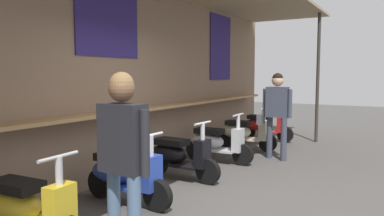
{
  "coord_description": "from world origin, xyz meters",
  "views": [
    {
      "loc": [
        -4.29,
        -2.13,
        1.7
      ],
      "look_at": [
        0.85,
        0.89,
        1.16
      ],
      "focal_mm": 34.53,
      "sensor_mm": 36.0,
      "label": 1
    }
  ],
  "objects_px": {
    "scooter_silver": "(215,142)",
    "shopper_with_handbag": "(276,107)",
    "scooter_cream": "(243,132)",
    "scooter_blue": "(123,174)",
    "shopper_browsing": "(123,147)",
    "scooter_red": "(263,126)",
    "scooter_yellow": "(25,208)",
    "scooter_black": "(177,155)"
  },
  "relations": [
    {
      "from": "scooter_blue",
      "to": "scooter_red",
      "type": "bearing_deg",
      "value": 92.08
    },
    {
      "from": "scooter_silver",
      "to": "shopper_with_handbag",
      "type": "bearing_deg",
      "value": 39.55
    },
    {
      "from": "scooter_black",
      "to": "shopper_with_handbag",
      "type": "distance_m",
      "value": 2.47
    },
    {
      "from": "scooter_yellow",
      "to": "scooter_silver",
      "type": "bearing_deg",
      "value": 86.13
    },
    {
      "from": "scooter_yellow",
      "to": "shopper_with_handbag",
      "type": "relative_size",
      "value": 0.81
    },
    {
      "from": "scooter_silver",
      "to": "shopper_with_handbag",
      "type": "height_order",
      "value": "shopper_with_handbag"
    },
    {
      "from": "scooter_silver",
      "to": "scooter_cream",
      "type": "xyz_separation_m",
      "value": [
        1.42,
        -0.0,
        0.0
      ]
    },
    {
      "from": "scooter_black",
      "to": "shopper_with_handbag",
      "type": "xyz_separation_m",
      "value": [
        2.18,
        -0.95,
        0.67
      ]
    },
    {
      "from": "scooter_silver",
      "to": "scooter_yellow",
      "type": "bearing_deg",
      "value": -91.44
    },
    {
      "from": "shopper_browsing",
      "to": "scooter_black",
      "type": "bearing_deg",
      "value": -154.53
    },
    {
      "from": "scooter_silver",
      "to": "scooter_cream",
      "type": "distance_m",
      "value": 1.42
    },
    {
      "from": "scooter_silver",
      "to": "shopper_browsing",
      "type": "bearing_deg",
      "value": -75.9
    },
    {
      "from": "scooter_black",
      "to": "scooter_silver",
      "type": "distance_m",
      "value": 1.35
    },
    {
      "from": "scooter_blue",
      "to": "shopper_browsing",
      "type": "relative_size",
      "value": 0.81
    },
    {
      "from": "scooter_blue",
      "to": "scooter_cream",
      "type": "xyz_separation_m",
      "value": [
        4.1,
        -0.0,
        0.0
      ]
    },
    {
      "from": "scooter_red",
      "to": "shopper_with_handbag",
      "type": "distance_m",
      "value": 2.25
    },
    {
      "from": "scooter_cream",
      "to": "shopper_browsing",
      "type": "relative_size",
      "value": 0.81
    },
    {
      "from": "scooter_yellow",
      "to": "scooter_black",
      "type": "xyz_separation_m",
      "value": [
        2.78,
        0.0,
        0.0
      ]
    },
    {
      "from": "scooter_blue",
      "to": "scooter_red",
      "type": "height_order",
      "value": "same"
    },
    {
      "from": "scooter_cream",
      "to": "shopper_with_handbag",
      "type": "bearing_deg",
      "value": -34.29
    },
    {
      "from": "scooter_blue",
      "to": "scooter_silver",
      "type": "height_order",
      "value": "same"
    },
    {
      "from": "scooter_yellow",
      "to": "scooter_black",
      "type": "height_order",
      "value": "same"
    },
    {
      "from": "scooter_black",
      "to": "scooter_silver",
      "type": "bearing_deg",
      "value": 92.3
    },
    {
      "from": "scooter_blue",
      "to": "shopper_with_handbag",
      "type": "height_order",
      "value": "shopper_with_handbag"
    },
    {
      "from": "scooter_yellow",
      "to": "scooter_blue",
      "type": "distance_m",
      "value": 1.44
    },
    {
      "from": "scooter_red",
      "to": "shopper_browsing",
      "type": "relative_size",
      "value": 0.81
    },
    {
      "from": "scooter_silver",
      "to": "shopper_browsing",
      "type": "distance_m",
      "value": 4.12
    },
    {
      "from": "scooter_silver",
      "to": "scooter_red",
      "type": "xyz_separation_m",
      "value": [
        2.75,
        0.0,
        0.0
      ]
    },
    {
      "from": "scooter_yellow",
      "to": "scooter_red",
      "type": "xyz_separation_m",
      "value": [
        6.88,
        0.0,
        0.0
      ]
    },
    {
      "from": "scooter_cream",
      "to": "shopper_with_handbag",
      "type": "distance_m",
      "value": 1.31
    },
    {
      "from": "scooter_blue",
      "to": "shopper_browsing",
      "type": "distance_m",
      "value": 1.78
    },
    {
      "from": "scooter_cream",
      "to": "shopper_browsing",
      "type": "distance_m",
      "value": 5.48
    },
    {
      "from": "scooter_cream",
      "to": "scooter_red",
      "type": "distance_m",
      "value": 1.33
    },
    {
      "from": "scooter_red",
      "to": "shopper_with_handbag",
      "type": "xyz_separation_m",
      "value": [
        -1.92,
        -0.95,
        0.67
      ]
    },
    {
      "from": "scooter_blue",
      "to": "scooter_red",
      "type": "distance_m",
      "value": 5.43
    },
    {
      "from": "scooter_silver",
      "to": "shopper_browsing",
      "type": "relative_size",
      "value": 0.81
    },
    {
      "from": "scooter_blue",
      "to": "scooter_black",
      "type": "distance_m",
      "value": 1.33
    },
    {
      "from": "scooter_yellow",
      "to": "scooter_blue",
      "type": "height_order",
      "value": "same"
    },
    {
      "from": "scooter_cream",
      "to": "scooter_red",
      "type": "xyz_separation_m",
      "value": [
        1.33,
        0.0,
        0.0
      ]
    },
    {
      "from": "scooter_black",
      "to": "scooter_yellow",
      "type": "bearing_deg",
      "value": -87.7
    },
    {
      "from": "shopper_browsing",
      "to": "scooter_blue",
      "type": "bearing_deg",
      "value": -136.03
    },
    {
      "from": "scooter_silver",
      "to": "scooter_black",
      "type": "bearing_deg",
      "value": -91.44
    }
  ]
}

